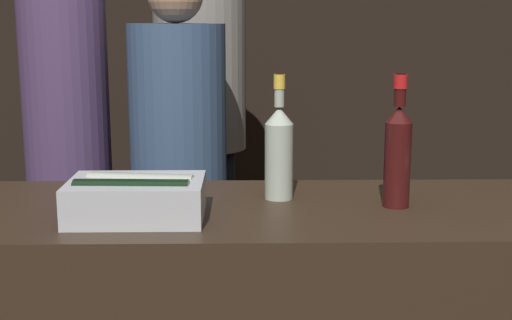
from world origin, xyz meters
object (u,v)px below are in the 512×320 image
Objects in this scene: red_wine_bottle_tall at (398,151)px; person_grey_polo at (179,160)px; rose_wine_bottle at (279,149)px; person_in_hoodie at (68,135)px; ice_bin_with_bottles at (136,197)px; person_blond_tee at (201,112)px.

person_grey_polo is at bearing 125.96° from red_wine_bottle_tall.
person_in_hoodie reaches higher than rose_wine_bottle.
person_grey_polo reaches higher than red_wine_bottle_tall.
person_blond_tee reaches higher than ice_bin_with_bottles.
person_blond_tee is (-0.60, 1.44, -0.09)m from red_wine_bottle_tall.
red_wine_bottle_tall is 0.21× the size of person_grey_polo.
red_wine_bottle_tall is 1.56m from person_blond_tee.
red_wine_bottle_tall reaches higher than rose_wine_bottle.
person_in_hoodie reaches higher than red_wine_bottle_tall.
rose_wine_bottle is at bearing 163.23° from red_wine_bottle_tall.
red_wine_bottle_tall is at bearing -41.44° from person_blond_tee.
person_blond_tee reaches higher than person_grey_polo.
person_in_hoodie is at bearing 131.44° from rose_wine_bottle.
ice_bin_with_bottles is at bearing -171.15° from red_wine_bottle_tall.
person_grey_polo is (-0.06, -0.53, -0.12)m from person_blond_tee.
person_blond_tee reaches higher than person_in_hoodie.
red_wine_bottle_tall is 0.20× the size of person_in_hoodie.
red_wine_bottle_tall is 1.02× the size of rose_wine_bottle.
rose_wine_bottle is 0.21× the size of person_grey_polo.
ice_bin_with_bottles is 0.18× the size of person_blond_tee.
person_grey_polo is at bearing -70.09° from person_blond_tee.
red_wine_bottle_tall is 0.19× the size of person_blond_tee.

